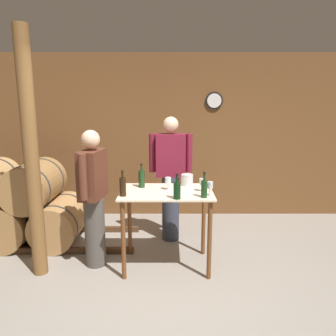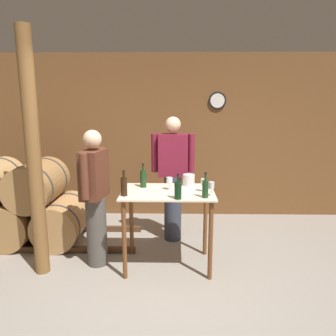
{
  "view_description": "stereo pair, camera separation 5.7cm",
  "coord_description": "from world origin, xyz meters",
  "px_view_note": "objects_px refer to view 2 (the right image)",
  "views": [
    {
      "loc": [
        -0.0,
        -2.97,
        1.95
      ],
      "look_at": [
        -0.02,
        0.76,
        1.18
      ],
      "focal_mm": 35.0,
      "sensor_mm": 36.0,
      "label": 1
    },
    {
      "loc": [
        0.05,
        -2.97,
        1.95
      ],
      "look_at": [
        -0.02,
        0.76,
        1.18
      ],
      "focal_mm": 35.0,
      "sensor_mm": 36.0,
      "label": 2
    }
  ],
  "objects_px": {
    "wine_bottle_right": "(205,188)",
    "ice_bucket": "(189,180)",
    "wine_glass_near_right": "(211,186)",
    "person_host": "(173,176)",
    "wine_glass_near_left": "(169,181)",
    "wine_glass_near_center": "(204,182)",
    "wine_bottle_left": "(143,178)",
    "person_visitor_with_scarf": "(95,196)",
    "wine_bottle_far_left": "(124,186)",
    "wooden_post": "(34,157)",
    "wine_bottle_center": "(178,190)"
  },
  "relations": [
    {
      "from": "ice_bucket",
      "to": "person_visitor_with_scarf",
      "type": "height_order",
      "value": "person_visitor_with_scarf"
    },
    {
      "from": "wooden_post",
      "to": "ice_bucket",
      "type": "height_order",
      "value": "wooden_post"
    },
    {
      "from": "person_visitor_with_scarf",
      "to": "wine_bottle_left",
      "type": "bearing_deg",
      "value": 14.71
    },
    {
      "from": "wooden_post",
      "to": "wine_glass_near_left",
      "type": "bearing_deg",
      "value": 9.0
    },
    {
      "from": "wooden_post",
      "to": "wine_bottle_far_left",
      "type": "xyz_separation_m",
      "value": [
        0.97,
        -0.02,
        -0.31
      ]
    },
    {
      "from": "wine_glass_near_left",
      "to": "wine_glass_near_center",
      "type": "distance_m",
      "value": 0.4
    },
    {
      "from": "wine_bottle_center",
      "to": "wine_glass_near_right",
      "type": "bearing_deg",
      "value": 19.16
    },
    {
      "from": "wine_bottle_left",
      "to": "person_host",
      "type": "relative_size",
      "value": 0.17
    },
    {
      "from": "ice_bucket",
      "to": "person_host",
      "type": "bearing_deg",
      "value": 111.25
    },
    {
      "from": "ice_bucket",
      "to": "person_visitor_with_scarf",
      "type": "bearing_deg",
      "value": -167.77
    },
    {
      "from": "wine_bottle_right",
      "to": "ice_bucket",
      "type": "height_order",
      "value": "wine_bottle_right"
    },
    {
      "from": "wine_bottle_right",
      "to": "wine_glass_near_center",
      "type": "xyz_separation_m",
      "value": [
        0.0,
        0.24,
        0.01
      ]
    },
    {
      "from": "wine_glass_near_left",
      "to": "wine_glass_near_center",
      "type": "xyz_separation_m",
      "value": [
        0.39,
        -0.07,
        0.0
      ]
    },
    {
      "from": "wine_bottle_center",
      "to": "wooden_post",
      "type": "bearing_deg",
      "value": 175.26
    },
    {
      "from": "wine_bottle_center",
      "to": "wine_glass_near_right",
      "type": "distance_m",
      "value": 0.38
    },
    {
      "from": "wine_bottle_right",
      "to": "wine_glass_near_right",
      "type": "relative_size",
      "value": 1.81
    },
    {
      "from": "wine_bottle_far_left",
      "to": "wine_glass_near_right",
      "type": "distance_m",
      "value": 0.95
    },
    {
      "from": "ice_bucket",
      "to": "person_visitor_with_scarf",
      "type": "xyz_separation_m",
      "value": [
        -1.1,
        -0.24,
        -0.14
      ]
    },
    {
      "from": "wine_bottle_center",
      "to": "ice_bucket",
      "type": "bearing_deg",
      "value": 76.23
    },
    {
      "from": "wine_bottle_left",
      "to": "wine_bottle_right",
      "type": "xyz_separation_m",
      "value": [
        0.7,
        -0.42,
        -0.01
      ]
    },
    {
      "from": "wine_glass_near_center",
      "to": "person_host",
      "type": "bearing_deg",
      "value": 114.34
    },
    {
      "from": "wine_glass_near_right",
      "to": "person_host",
      "type": "bearing_deg",
      "value": 113.91
    },
    {
      "from": "person_visitor_with_scarf",
      "to": "wine_bottle_right",
      "type": "bearing_deg",
      "value": -12.31
    },
    {
      "from": "wooden_post",
      "to": "person_visitor_with_scarf",
      "type": "height_order",
      "value": "wooden_post"
    },
    {
      "from": "wine_bottle_far_left",
      "to": "wine_bottle_right",
      "type": "bearing_deg",
      "value": -3.55
    },
    {
      "from": "person_host",
      "to": "wine_bottle_far_left",
      "type": "bearing_deg",
      "value": -118.59
    },
    {
      "from": "wine_glass_near_left",
      "to": "person_host",
      "type": "distance_m",
      "value": 0.73
    },
    {
      "from": "wine_glass_near_left",
      "to": "wine_glass_near_right",
      "type": "bearing_deg",
      "value": -26.96
    },
    {
      "from": "wine_bottle_far_left",
      "to": "wine_glass_near_right",
      "type": "bearing_deg",
      "value": 1.02
    },
    {
      "from": "wine_bottle_left",
      "to": "wine_glass_near_center",
      "type": "relative_size",
      "value": 1.91
    },
    {
      "from": "wine_bottle_left",
      "to": "wine_glass_near_right",
      "type": "distance_m",
      "value": 0.85
    },
    {
      "from": "wine_glass_near_right",
      "to": "wine_bottle_center",
      "type": "bearing_deg",
      "value": -160.84
    },
    {
      "from": "wine_bottle_right",
      "to": "person_visitor_with_scarf",
      "type": "distance_m",
      "value": 1.3
    },
    {
      "from": "person_host",
      "to": "wine_bottle_right",
      "type": "bearing_deg",
      "value": -71.09
    },
    {
      "from": "wooden_post",
      "to": "wine_glass_near_center",
      "type": "bearing_deg",
      "value": 5.04
    },
    {
      "from": "wine_glass_near_left",
      "to": "person_host",
      "type": "bearing_deg",
      "value": 86.76
    },
    {
      "from": "wine_glass_near_left",
      "to": "ice_bucket",
      "type": "xyz_separation_m",
      "value": [
        0.24,
        0.21,
        -0.04
      ]
    },
    {
      "from": "wine_glass_near_right",
      "to": "person_host",
      "type": "height_order",
      "value": "person_host"
    },
    {
      "from": "wine_glass_near_left",
      "to": "person_visitor_with_scarf",
      "type": "distance_m",
      "value": 0.88
    },
    {
      "from": "wine_glass_near_right",
      "to": "wine_glass_near_center",
      "type": "bearing_deg",
      "value": 111.88
    },
    {
      "from": "wine_glass_near_left",
      "to": "person_visitor_with_scarf",
      "type": "height_order",
      "value": "person_visitor_with_scarf"
    },
    {
      "from": "person_visitor_with_scarf",
      "to": "wine_bottle_far_left",
      "type": "bearing_deg",
      "value": -30.11
    },
    {
      "from": "wine_glass_near_center",
      "to": "wine_glass_near_right",
      "type": "relative_size",
      "value": 0.97
    },
    {
      "from": "wine_bottle_far_left",
      "to": "person_host",
      "type": "bearing_deg",
      "value": 61.41
    },
    {
      "from": "wine_bottle_far_left",
      "to": "person_host",
      "type": "xyz_separation_m",
      "value": [
        0.53,
        0.97,
        -0.12
      ]
    },
    {
      "from": "person_visitor_with_scarf",
      "to": "wine_glass_near_right",
      "type": "bearing_deg",
      "value": -8.68
    },
    {
      "from": "wooden_post",
      "to": "wine_bottle_left",
      "type": "bearing_deg",
      "value": 16.69
    },
    {
      "from": "wine_glass_near_right",
      "to": "wine_bottle_left",
      "type": "bearing_deg",
      "value": 155.76
    },
    {
      "from": "wine_bottle_far_left",
      "to": "wine_glass_near_center",
      "type": "xyz_separation_m",
      "value": [
        0.88,
        0.18,
        -0.0
      ]
    },
    {
      "from": "wine_bottle_far_left",
      "to": "wine_bottle_left",
      "type": "xyz_separation_m",
      "value": [
        0.18,
        0.36,
        -0.0
      ]
    }
  ]
}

